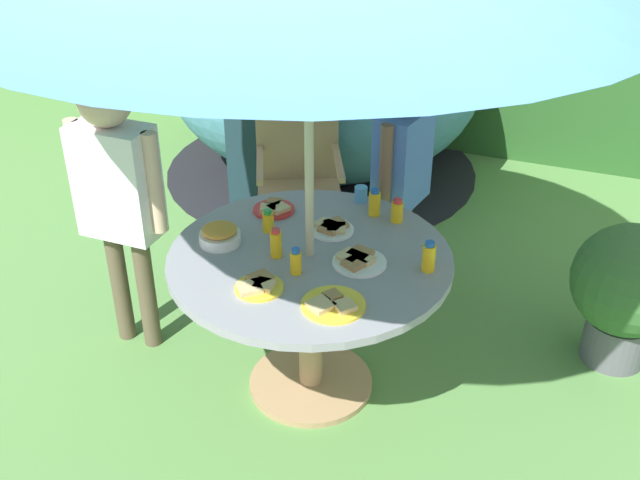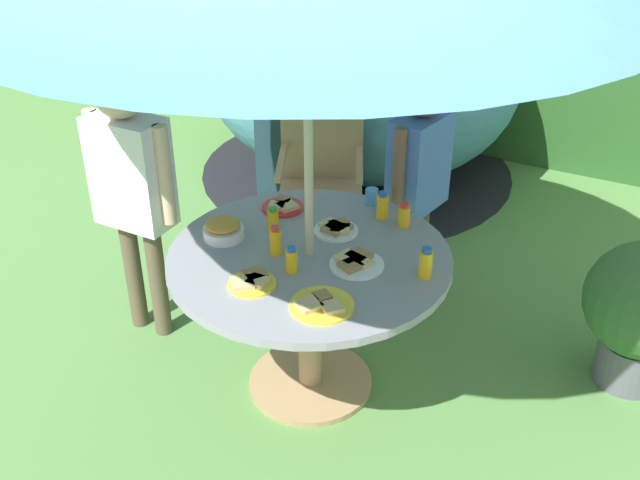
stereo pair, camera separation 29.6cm
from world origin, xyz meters
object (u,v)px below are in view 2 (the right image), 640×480
juice_bottle_near_left (273,219)px  juice_bottle_front_edge (404,215)px  wooden_chair (321,175)px  snack_bowl (223,229)px  juice_bottle_spot_a (292,260)px  dome_tent (359,72)px  plate_far_right (321,305)px  garden_table (310,285)px  plate_center_front (252,282)px  juice_bottle_center_back (276,241)px  cup_near (372,196)px  juice_bottle_near_right (383,206)px  plate_mid_right (356,262)px  plate_far_left (283,206)px  plate_mid_left (336,229)px  child_in_white_shirt (131,172)px  child_in_blue_shirt (419,163)px  juice_bottle_back_edge (426,263)px

juice_bottle_near_left → juice_bottle_front_edge: size_ratio=0.94×
wooden_chair → snack_bowl: 1.13m
juice_bottle_spot_a → dome_tent: bearing=108.8°
plate_far_right → dome_tent: bearing=112.0°
garden_table → plate_center_front: 0.36m
wooden_chair → juice_bottle_near_left: size_ratio=8.98×
snack_bowl → garden_table: bearing=7.3°
juice_bottle_center_back → cup_near: (0.17, 0.59, -0.02)m
plate_far_right → juice_bottle_near_right: (-0.07, 0.74, 0.05)m
plate_far_right → cup_near: cup_near is taller
plate_mid_right → cup_near: 0.55m
juice_bottle_near_left → juice_bottle_near_right: size_ratio=0.81×
garden_table → plate_mid_right: (0.21, 0.01, 0.17)m
plate_far_left → juice_bottle_near_right: size_ratio=1.49×
plate_center_front → cup_near: size_ratio=2.65×
juice_bottle_center_back → juice_bottle_spot_a: 0.16m
wooden_chair → juice_bottle_near_right: wooden_chair is taller
plate_far_left → juice_bottle_near_right: juice_bottle_near_right is taller
plate_mid_left → juice_bottle_spot_a: size_ratio=1.72×
child_in_white_shirt → snack_bowl: 0.55m
garden_table → child_in_blue_shirt: 0.90m
plate_mid_right → juice_bottle_near_right: juice_bottle_near_right is taller
dome_tent → child_in_white_shirt: bearing=-96.1°
child_in_white_shirt → juice_bottle_near_left: (0.68, 0.11, -0.12)m
child_in_white_shirt → plate_mid_left: size_ratio=7.04×
dome_tent → child_in_blue_shirt: 1.66m
plate_center_front → juice_bottle_front_edge: 0.79m
juice_bottle_front_edge → juice_bottle_spot_a: bearing=-114.6°
child_in_white_shirt → plate_center_front: bearing=-20.1°
plate_far_left → plate_far_right: 0.80m
plate_center_front → cup_near: bearing=80.6°
plate_mid_right → plate_far_left: bearing=150.4°
wooden_chair → plate_center_front: 1.42m
child_in_blue_shirt → plate_mid_left: 0.65m
dome_tent → juice_bottle_center_back: (0.67, -2.26, 0.04)m
plate_far_left → juice_bottle_front_edge: (0.55, 0.11, 0.04)m
child_in_blue_shirt → juice_bottle_back_edge: (0.33, -0.79, -0.04)m
plate_far_right → juice_bottle_back_edge: juice_bottle_back_edge is taller
child_in_white_shirt → plate_center_front: child_in_white_shirt is taller
garden_table → plate_far_left: (-0.30, 0.30, 0.17)m
dome_tent → snack_bowl: dome_tent is taller
plate_far_right → juice_bottle_near_left: bearing=136.9°
plate_far_left → plate_center_front: 0.64m
juice_bottle_near_right → juice_bottle_center_back: (-0.27, -0.49, 0.00)m
plate_far_left → juice_bottle_spot_a: bearing=-56.0°
wooden_chair → juice_bottle_front_edge: wooden_chair is taller
juice_bottle_near_right → juice_bottle_back_edge: (0.34, -0.37, 0.00)m
wooden_chair → plate_center_front: bearing=-98.7°
wooden_chair → plate_mid_right: bearing=-81.1°
plate_center_front → juice_bottle_center_back: 0.25m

